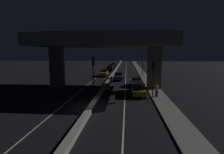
% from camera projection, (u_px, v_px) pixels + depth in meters
% --- Properties ---
extents(ground_plane, '(200.00, 200.00, 0.00)m').
position_uv_depth(ground_plane, '(92.00, 108.00, 18.26)').
color(ground_plane, black).
extents(lane_line_left_inner, '(0.12, 126.00, 0.00)m').
position_uv_depth(lane_line_left_inner, '(104.00, 71.00, 53.07)').
color(lane_line_left_inner, beige).
rests_on(lane_line_left_inner, ground_plane).
extents(lane_line_right_inner, '(0.12, 126.00, 0.00)m').
position_uv_depth(lane_line_right_inner, '(126.00, 72.00, 52.51)').
color(lane_line_right_inner, beige).
rests_on(lane_line_right_inner, ground_plane).
extents(median_divider, '(0.58, 126.00, 0.41)m').
position_uv_depth(median_divider, '(115.00, 71.00, 52.76)').
color(median_divider, gray).
rests_on(median_divider, ground_plane).
extents(sidewalk_right, '(2.06, 126.00, 0.14)m').
position_uv_depth(sidewalk_right, '(143.00, 74.00, 45.23)').
color(sidewalk_right, slate).
rests_on(sidewalk_right, ground_plane).
extents(elevated_overpass, '(20.00, 13.30, 9.15)m').
position_uv_depth(elevated_overpass, '(104.00, 44.00, 27.48)').
color(elevated_overpass, '#5B5956').
rests_on(elevated_overpass, ground_plane).
extents(traffic_light_left_of_median, '(0.30, 0.49, 5.31)m').
position_uv_depth(traffic_light_left_of_median, '(93.00, 69.00, 22.17)').
color(traffic_light_left_of_median, black).
rests_on(traffic_light_left_of_median, ground_plane).
extents(traffic_light_right_of_median, '(0.30, 0.49, 4.74)m').
position_uv_depth(traffic_light_right_of_median, '(153.00, 73.00, 21.60)').
color(traffic_light_right_of_median, black).
rests_on(traffic_light_right_of_median, ground_plane).
extents(street_lamp, '(1.87, 0.32, 8.53)m').
position_uv_depth(street_lamp, '(142.00, 55.00, 43.61)').
color(street_lamp, '#2D2D30').
rests_on(street_lamp, ground_plane).
extents(car_taxi_yellow_lead, '(1.98, 4.09, 1.76)m').
position_uv_depth(car_taxi_yellow_lead, '(138.00, 88.00, 23.49)').
color(car_taxi_yellow_lead, gold).
rests_on(car_taxi_yellow_lead, ground_plane).
extents(car_taxi_yellow_second, '(1.88, 4.02, 1.48)m').
position_uv_depth(car_taxi_yellow_second, '(136.00, 82.00, 29.98)').
color(car_taxi_yellow_second, gold).
rests_on(car_taxi_yellow_second, ground_plane).
extents(car_grey_third, '(2.10, 4.19, 1.58)m').
position_uv_depth(car_grey_third, '(119.00, 76.00, 36.39)').
color(car_grey_third, '#515459').
rests_on(car_grey_third, ground_plane).
extents(car_taxi_yellow_lead_oncoming, '(2.05, 4.18, 1.57)m').
position_uv_depth(car_taxi_yellow_lead_oncoming, '(104.00, 73.00, 42.33)').
color(car_taxi_yellow_lead_oncoming, gold).
rests_on(car_taxi_yellow_lead_oncoming, ground_plane).
extents(car_dark_blue_second_oncoming, '(2.00, 4.02, 1.72)m').
position_uv_depth(car_dark_blue_second_oncoming, '(110.00, 68.00, 53.87)').
color(car_dark_blue_second_oncoming, '#141938').
rests_on(car_dark_blue_second_oncoming, ground_plane).
extents(car_black_third_oncoming, '(2.05, 4.28, 1.66)m').
position_uv_depth(car_black_third_oncoming, '(112.00, 66.00, 62.01)').
color(car_black_third_oncoming, black).
rests_on(car_black_third_oncoming, ground_plane).
extents(car_dark_blue_fourth_oncoming, '(1.92, 4.84, 1.55)m').
position_uv_depth(car_dark_blue_fourth_oncoming, '(114.00, 64.00, 72.57)').
color(car_dark_blue_fourth_oncoming, '#141938').
rests_on(car_dark_blue_fourth_oncoming, ground_plane).
extents(motorcycle_white_filtering_near, '(0.34, 1.97, 1.39)m').
position_uv_depth(motorcycle_white_filtering_near, '(108.00, 88.00, 25.43)').
color(motorcycle_white_filtering_near, black).
rests_on(motorcycle_white_filtering_near, ground_plane).
extents(motorcycle_blue_filtering_mid, '(0.33, 1.83, 1.42)m').
position_uv_depth(motorcycle_blue_filtering_mid, '(112.00, 80.00, 32.84)').
color(motorcycle_blue_filtering_mid, black).
rests_on(motorcycle_blue_filtering_mid, ground_plane).
extents(pedestrian_on_sidewalk, '(0.38, 0.38, 1.60)m').
position_uv_depth(pedestrian_on_sidewalk, '(157.00, 90.00, 22.20)').
color(pedestrian_on_sidewalk, black).
rests_on(pedestrian_on_sidewalk, sidewalk_right).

